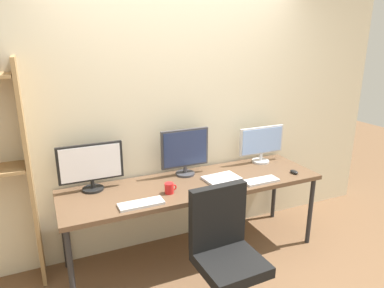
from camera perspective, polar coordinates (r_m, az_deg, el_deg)
The scene contains 11 objects.
wall_back at distance 3.37m, azimuth -2.58°, elevation 5.11°, with size 4.76×0.10×2.60m.
desk at distance 3.19m, azimuth 0.37°, elevation -7.11°, with size 2.36×0.68×0.74m.
office_chair at distance 2.69m, azimuth 5.54°, elevation -19.37°, with size 0.52×0.52×0.99m.
monitor_left at distance 3.06m, azimuth -16.16°, elevation -3.36°, with size 0.54×0.18×0.41m.
monitor_center at distance 3.27m, azimuth -1.16°, elevation -1.13°, with size 0.47×0.18×0.44m.
monitor_right at distance 3.68m, azimuth 11.25°, elevation 0.17°, with size 0.51×0.18×0.38m.
keyboard_left at distance 2.80m, azimuth -8.28°, elevation -9.62°, with size 0.36×0.13×0.02m, color silver.
keyboard_right at distance 3.24m, azimuth 11.18°, elevation -5.89°, with size 0.33×0.13×0.02m, color silver.
computer_mouse at distance 3.51m, azimuth 16.30°, elevation -4.37°, with size 0.06×0.10×0.03m, color black.
laptop_closed at distance 3.24m, azimuth 4.85°, elevation -5.62°, with size 0.32×0.22×0.02m, color silver.
coffee_mug at distance 2.95m, azimuth -3.70°, elevation -7.19°, with size 0.11×0.08×0.09m.
Camera 1 is at (-1.21, -2.05, 2.00)m, focal length 32.72 mm.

